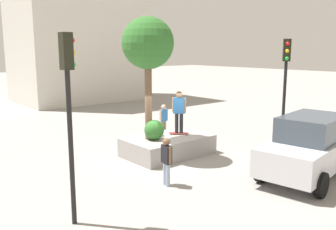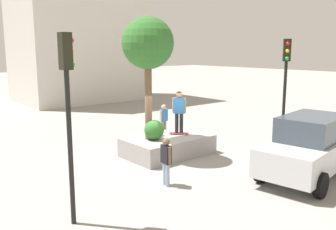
# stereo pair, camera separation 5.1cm
# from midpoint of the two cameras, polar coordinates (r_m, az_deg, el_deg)

# --- Properties ---
(ground_plane) EXTENTS (120.00, 120.00, 0.00)m
(ground_plane) POSITION_cam_midpoint_polar(r_m,az_deg,el_deg) (14.77, -0.51, -6.56)
(ground_plane) COLOR gray
(planter_ledge) EXTENTS (3.49, 2.17, 0.76)m
(planter_ledge) POSITION_cam_midpoint_polar(r_m,az_deg,el_deg) (14.99, 0.10, -4.81)
(planter_ledge) COLOR gray
(planter_ledge) RESTS_ON ground
(plaza_tree) EXTENTS (2.00, 2.00, 4.75)m
(plaza_tree) POSITION_cam_midpoint_polar(r_m,az_deg,el_deg) (14.14, -3.06, 10.91)
(plaza_tree) COLOR brown
(plaza_tree) RESTS_ON planter_ledge
(boxwood_shrub) EXTENTS (0.63, 0.63, 0.63)m
(boxwood_shrub) POSITION_cam_midpoint_polar(r_m,az_deg,el_deg) (15.02, -2.26, -2.08)
(boxwood_shrub) COLOR #4C8C3D
(boxwood_shrub) RESTS_ON planter_ledge
(hedge_clump) EXTENTS (0.79, 0.79, 0.79)m
(hedge_clump) POSITION_cam_midpoint_polar(r_m,az_deg,el_deg) (14.35, -2.08, -2.34)
(hedge_clump) COLOR #2D6628
(hedge_clump) RESTS_ON planter_ledge
(skateboard) EXTENTS (0.70, 0.73, 0.07)m
(skateboard) POSITION_cam_midpoint_polar(r_m,az_deg,el_deg) (15.27, 1.82, -2.86)
(skateboard) COLOR #A51E1E
(skateboard) RESTS_ON planter_ledge
(skateboarder) EXTENTS (0.43, 0.50, 1.75)m
(skateboarder) POSITION_cam_midpoint_polar(r_m,az_deg,el_deg) (15.07, 1.84, 0.94)
(skateboarder) COLOR black
(skateboarder) RESTS_ON skateboard
(sedan_parked) EXTENTS (4.72, 2.60, 2.09)m
(sedan_parked) POSITION_cam_midpoint_polar(r_m,az_deg,el_deg) (13.16, 21.34, -4.61)
(sedan_parked) COLOR #B7B7BC
(sedan_parked) RESTS_ON ground
(traffic_light_corner) EXTENTS (0.34, 0.28, 4.66)m
(traffic_light_corner) POSITION_cam_midpoint_polar(r_m,az_deg,el_deg) (8.86, -15.18, 2.69)
(traffic_light_corner) COLOR black
(traffic_light_corner) RESTS_ON ground
(traffic_light_median) EXTENTS (0.37, 0.37, 4.66)m
(traffic_light_median) POSITION_cam_midpoint_polar(r_m,az_deg,el_deg) (14.95, 17.95, 5.52)
(traffic_light_median) COLOR black
(traffic_light_median) RESTS_ON ground
(pedestrian_crossing) EXTENTS (0.53, 0.26, 1.58)m
(pedestrian_crossing) POSITION_cam_midpoint_polar(r_m,az_deg,el_deg) (18.11, -0.56, -0.44)
(pedestrian_crossing) COLOR #847056
(pedestrian_crossing) RESTS_ON ground
(passerby_with_bag) EXTENTS (0.24, 0.52, 1.55)m
(passerby_with_bag) POSITION_cam_midpoint_polar(r_m,az_deg,el_deg) (11.54, -0.18, -6.78)
(passerby_with_bag) COLOR #8C9EB7
(passerby_with_bag) RESTS_ON ground
(plaza_lowrise_south) EXTENTS (9.71, 6.60, 13.86)m
(plaza_lowrise_south) POSITION_cam_midpoint_polar(r_m,az_deg,el_deg) (31.83, -13.96, 14.77)
(plaza_lowrise_south) COLOR beige
(plaza_lowrise_south) RESTS_ON ground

